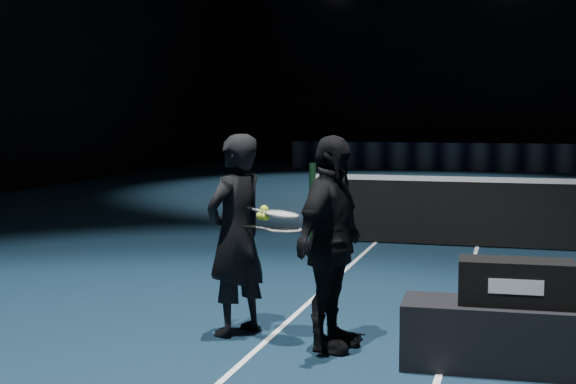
# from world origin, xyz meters

# --- Properties ---
(net_post_left) EXTENTS (0.10, 0.10, 1.10)m
(net_post_left) POSITION_xyz_m (-6.40, 0.00, 0.55)
(net_post_left) COLOR black
(net_post_left) RESTS_ON floor
(player_bench) EXTENTS (1.57, 0.58, 0.46)m
(player_bench) POSITION_xyz_m (-3.62, -5.29, 0.23)
(player_bench) COLOR black
(player_bench) RESTS_ON floor
(racket_bag) EXTENTS (0.79, 0.36, 0.31)m
(racket_bag) POSITION_xyz_m (-3.62, -5.29, 0.62)
(racket_bag) COLOR black
(racket_bag) RESTS_ON player_bench
(bag_signature) EXTENTS (0.36, 0.02, 0.10)m
(bag_signature) POSITION_xyz_m (-3.62, -5.46, 0.62)
(bag_signature) COLOR white
(bag_signature) RESTS_ON racket_bag
(player_a) EXTENTS (0.60, 0.70, 1.62)m
(player_a) POSITION_xyz_m (-5.79, -4.96, 0.81)
(player_a) COLOR black
(player_a) RESTS_ON floor
(player_b) EXTENTS (0.59, 1.01, 1.62)m
(player_b) POSITION_xyz_m (-4.97, -5.16, 0.81)
(player_b) COLOR black
(player_b) RESTS_ON floor
(racket_lower) EXTENTS (0.71, 0.38, 0.03)m
(racket_lower) POSITION_xyz_m (-5.35, -5.07, 0.88)
(racket_lower) COLOR black
(racket_lower) RESTS_ON player_a
(racket_upper) EXTENTS (0.71, 0.34, 0.10)m
(racket_upper) POSITION_xyz_m (-5.39, -5.02, 1.00)
(racket_upper) COLOR black
(racket_upper) RESTS_ON player_b
(tennis_balls) EXTENTS (0.12, 0.10, 0.12)m
(tennis_balls) POSITION_xyz_m (-5.54, -5.01, 0.99)
(tennis_balls) COLOR #9CC92A
(tennis_balls) RESTS_ON racket_upper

